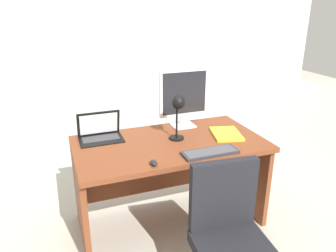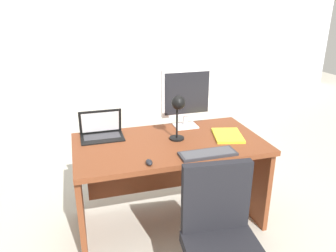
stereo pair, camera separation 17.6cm
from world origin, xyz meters
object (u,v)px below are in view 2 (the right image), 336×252
at_px(monitor, 186,95).
at_px(book, 228,135).
at_px(mouse, 149,162).
at_px(keyboard, 208,154).
at_px(desk, 168,164).
at_px(desk_lamp, 178,108).
at_px(laptop, 101,129).

bearing_deg(monitor, book, -50.96).
bearing_deg(mouse, monitor, 52.14).
bearing_deg(keyboard, desk, 119.21).
distance_m(desk_lamp, book, 0.50).
bearing_deg(keyboard, desk_lamp, 111.39).
relative_size(desk, laptop, 4.35).
xyz_separation_m(desk, mouse, (-0.25, -0.38, 0.24)).
distance_m(monitor, book, 0.50).
relative_size(monitor, mouse, 6.58).
xyz_separation_m(desk_lamp, book, (0.42, -0.04, -0.26)).
xyz_separation_m(laptop, book, (1.00, -0.30, -0.06)).
distance_m(mouse, desk_lamp, 0.53).
height_order(desk, mouse, mouse).
relative_size(monitor, desk_lamp, 1.39).
relative_size(keyboard, mouse, 5.34).
bearing_deg(mouse, laptop, 113.40).
relative_size(desk, mouse, 19.05).
height_order(laptop, mouse, laptop).
relative_size(desk_lamp, book, 1.06).
height_order(desk, book, book).
bearing_deg(mouse, book, 22.24).
height_order(monitor, desk_lamp, monitor).
distance_m(monitor, mouse, 0.83).
bearing_deg(desk_lamp, laptop, 155.93).
bearing_deg(laptop, desk, -23.92).
distance_m(keyboard, book, 0.40).
height_order(mouse, desk_lamp, desk_lamp).
relative_size(laptop, keyboard, 0.82).
relative_size(monitor, laptop, 1.50).
bearing_deg(book, mouse, -157.76).
height_order(monitor, mouse, monitor).
bearing_deg(book, monitor, 129.04).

